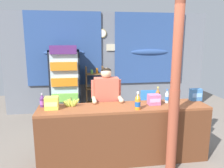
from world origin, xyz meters
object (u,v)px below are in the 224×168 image
drink_fridge (65,79)px  soda_bottle_iced_tea (158,95)px  banana_bunch (71,103)px  snack_box_instant_noodle (52,103)px  plastic_lawn_chair (148,104)px  snack_box_biscuit (196,95)px  stall_counter (125,130)px  snack_box_wafer (154,99)px  shopkeeper (106,98)px  soda_bottle_grape_soda (42,101)px  soda_bottle_orange_soda (138,102)px  timber_post (175,93)px  bottle_shelf_rack (95,90)px  soda_bottle_water (167,97)px

drink_fridge → soda_bottle_iced_tea: 2.60m
banana_bunch → snack_box_instant_noodle: bearing=-164.4°
drink_fridge → banana_bunch: 2.07m
plastic_lawn_chair → snack_box_biscuit: bearing=-72.6°
stall_counter → drink_fridge: drink_fridge is taller
soda_bottle_iced_tea → snack_box_wafer: size_ratio=1.31×
drink_fridge → shopkeeper: (0.83, -1.71, -0.07)m
soda_bottle_grape_soda → snack_box_biscuit: 2.66m
soda_bottle_orange_soda → soda_bottle_grape_soda: size_ratio=1.25×
timber_post → bottle_shelf_rack: timber_post is taller
stall_counter → snack_box_biscuit: size_ratio=13.23×
plastic_lawn_chair → banana_bunch: (-1.77, -1.43, 0.52)m
soda_bottle_water → drink_fridge: bearing=131.7°
soda_bottle_orange_soda → snack_box_wafer: bearing=32.3°
soda_bottle_orange_soda → soda_bottle_water: size_ratio=1.18×
stall_counter → banana_bunch: 0.99m
drink_fridge → snack_box_biscuit: 3.14m
soda_bottle_grape_soda → banana_bunch: size_ratio=0.81×
timber_post → soda_bottle_orange_soda: timber_post is taller
soda_bottle_water → banana_bunch: 1.63m
shopkeeper → banana_bunch: 0.72m
shopkeeper → soda_bottle_water: size_ratio=6.34×
stall_counter → banana_bunch: size_ratio=9.89×
soda_bottle_orange_soda → soda_bottle_water: bearing=25.9°
drink_fridge → soda_bottle_grape_soda: drink_fridge is taller
soda_bottle_grape_soda → soda_bottle_orange_soda: bearing=-13.6°
snack_box_wafer → soda_bottle_orange_soda: bearing=-147.7°
plastic_lawn_chair → soda_bottle_grape_soda: 2.68m
soda_bottle_orange_soda → banana_bunch: bearing=163.8°
plastic_lawn_chair → stall_counter: bearing=-118.9°
soda_bottle_orange_soda → shopkeeper: bearing=122.2°
timber_post → snack_box_biscuit: size_ratio=12.33×
snack_box_wafer → bottle_shelf_rack: bearing=109.5°
timber_post → drink_fridge: size_ratio=1.38×
bottle_shelf_rack → snack_box_biscuit: size_ratio=6.26×
timber_post → soda_bottle_iced_tea: 0.67m
shopkeeper → soda_bottle_water: shopkeeper is taller
timber_post → soda_bottle_grape_soda: bearing=163.5°
soda_bottle_orange_soda → soda_bottle_water: (0.60, 0.29, -0.02)m
shopkeeper → soda_bottle_water: (1.01, -0.36, 0.09)m
plastic_lawn_chair → snack_box_instant_noodle: snack_box_instant_noodle is taller
snack_box_wafer → snack_box_instant_noodle: snack_box_instant_noodle is taller
plastic_lawn_chair → soda_bottle_water: size_ratio=3.56×
soda_bottle_orange_soda → soda_bottle_water: soda_bottle_orange_soda is taller
bottle_shelf_rack → snack_box_wafer: size_ratio=6.71×
shopkeeper → soda_bottle_orange_soda: bearing=-57.8°
snack_box_biscuit → banana_bunch: size_ratio=0.75×
soda_bottle_water → soda_bottle_grape_soda: soda_bottle_water is taller
stall_counter → drink_fridge: size_ratio=1.48×
timber_post → shopkeeper: timber_post is taller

